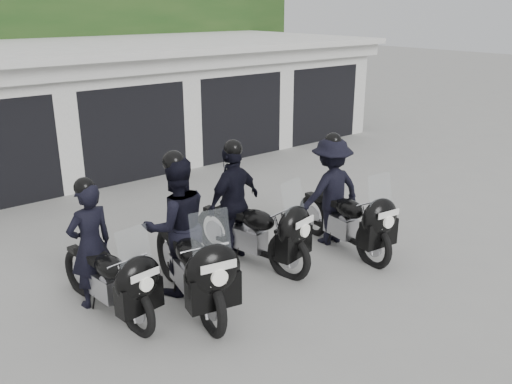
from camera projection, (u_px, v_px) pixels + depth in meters
ground at (297, 259)px, 8.81m from camera, size 80.00×80.00×0.00m
garage_block at (88, 105)px, 14.25m from camera, size 16.40×6.80×2.96m
background_vegetation at (35, 42)px, 17.59m from camera, size 20.00×3.90×5.80m
police_bike_a at (103, 261)px, 7.08m from camera, size 0.79×2.16×1.88m
police_bike_b at (183, 238)px, 7.38m from camera, size 1.19×2.44×2.15m
police_bike_c at (243, 210)px, 8.50m from camera, size 1.21×2.31×2.03m
police_bike_d at (337, 198)px, 9.06m from camera, size 1.26×2.29×2.00m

